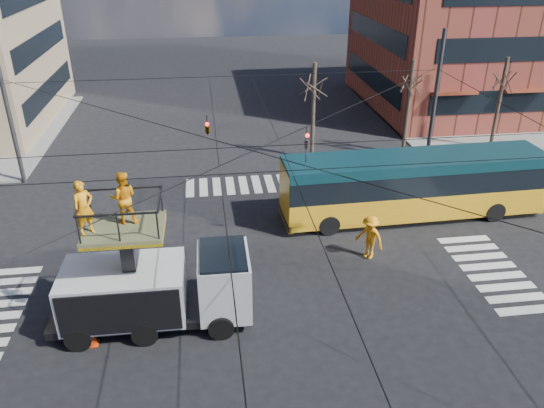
{
  "coord_description": "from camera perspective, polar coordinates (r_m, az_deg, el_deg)",
  "views": [
    {
      "loc": [
        -1.61,
        -17.19,
        12.54
      ],
      "look_at": [
        0.96,
        2.2,
        2.67
      ],
      "focal_mm": 35.0,
      "sensor_mm": 36.0,
      "label": 1
    }
  ],
  "objects": [
    {
      "name": "sidewalk_ne",
      "position": [
        46.11,
        22.44,
        9.07
      ],
      "size": [
        18.0,
        18.0,
        0.12
      ],
      "primitive_type": "cube",
      "color": "slate",
      "rests_on": "ground"
    },
    {
      "name": "traffic_cone",
      "position": [
        19.64,
        -18.81,
        -13.32
      ],
      "size": [
        0.36,
        0.36,
        0.7
      ],
      "primitive_type": "cone",
      "color": "#F63B0A",
      "rests_on": "ground"
    },
    {
      "name": "ground",
      "position": [
        21.34,
        -1.81,
        -9.22
      ],
      "size": [
        120.0,
        120.0,
        0.0
      ],
      "primitive_type": "plane",
      "color": "black",
      "rests_on": "ground"
    },
    {
      "name": "worker_ground",
      "position": [
        20.21,
        -17.86,
        -9.51
      ],
      "size": [
        0.94,
        1.28,
        2.02
      ],
      "primitive_type": "imported",
      "rotation": [
        0.0,
        0.0,
        2.0
      ],
      "color": "#FF3210",
      "rests_on": "ground"
    },
    {
      "name": "flagger",
      "position": [
        23.19,
        10.47,
        -3.53
      ],
      "size": [
        1.42,
        1.48,
        2.02
      ],
      "primitive_type": "imported",
      "rotation": [
        0.0,
        0.0,
        -0.86
      ],
      "color": "orange",
      "rests_on": "ground"
    },
    {
      "name": "tree_c",
      "position": [
        36.76,
        23.64,
        12.18
      ],
      "size": [
        2.0,
        2.0,
        6.0
      ],
      "color": "#382B21",
      "rests_on": "ground"
    },
    {
      "name": "tree_b",
      "position": [
        34.11,
        14.71,
        12.53
      ],
      "size": [
        2.0,
        2.0,
        6.0
      ],
      "color": "#382B21",
      "rests_on": "ground"
    },
    {
      "name": "building_ne",
      "position": [
        47.77,
        23.3,
        18.12
      ],
      "size": [
        20.06,
        16.06,
        14.0
      ],
      "color": "brown",
      "rests_on": "ground"
    },
    {
      "name": "utility_truck",
      "position": [
        19.07,
        -12.49,
        -7.59
      ],
      "size": [
        7.02,
        2.71,
        5.84
      ],
      "rotation": [
        0.0,
        0.0,
        -0.01
      ],
      "color": "black",
      "rests_on": "ground"
    },
    {
      "name": "city_bus",
      "position": [
        26.82,
        14.96,
        2.05
      ],
      "size": [
        12.99,
        2.97,
        3.2
      ],
      "rotation": [
        0.0,
        0.0,
        0.03
      ],
      "color": "orange",
      "rests_on": "ground"
    },
    {
      "name": "crosswalks",
      "position": [
        21.34,
        -1.81,
        -9.19
      ],
      "size": [
        22.4,
        22.4,
        0.02
      ],
      "primitive_type": null,
      "color": "silver",
      "rests_on": "ground"
    },
    {
      "name": "overhead_network",
      "position": [
        19.5,
        -2.32,
        1.72
      ],
      "size": [
        24.24,
        24.24,
        8.0
      ],
      "color": "#2D2D30",
      "rests_on": "ground"
    },
    {
      "name": "tree_a",
      "position": [
        32.38,
        4.56,
        12.56
      ],
      "size": [
        2.0,
        2.0,
        6.0
      ],
      "color": "#382B21",
      "rests_on": "ground"
    }
  ]
}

